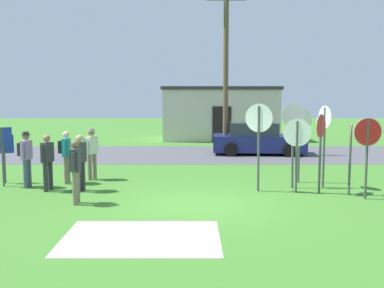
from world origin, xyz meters
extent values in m
plane|color=#3D7528|center=(0.00, 0.00, 0.00)|extent=(80.00, 80.00, 0.00)
cube|color=#4C4C51|center=(0.00, 10.01, 0.00)|extent=(60.00, 6.40, 0.01)
cube|color=#ADAAA3|center=(-1.06, -2.75, 0.00)|extent=(3.20, 2.40, 0.01)
cube|color=beige|center=(1.71, 17.23, 1.54)|extent=(6.92, 4.02, 3.07)
cube|color=#383333|center=(1.71, 17.23, 3.17)|extent=(7.12, 4.22, 0.20)
cube|color=black|center=(1.71, 15.20, 1.05)|extent=(1.10, 0.08, 2.10)
cylinder|color=brown|center=(1.56, 10.11, 3.90)|extent=(0.24, 0.24, 7.80)
cube|color=navy|center=(3.15, 10.03, 0.53)|extent=(4.41, 2.08, 0.76)
cube|color=#2D333D|center=(2.90, 10.04, 1.21)|extent=(2.33, 1.67, 0.60)
cylinder|color=black|center=(4.54, 10.84, 0.32)|extent=(0.65, 0.26, 0.64)
cylinder|color=black|center=(4.42, 9.04, 0.32)|extent=(0.65, 0.26, 0.64)
cylinder|color=black|center=(1.88, 11.01, 0.32)|extent=(0.65, 0.26, 0.64)
cylinder|color=black|center=(1.76, 9.22, 0.32)|extent=(0.65, 0.26, 0.64)
cylinder|color=#474C4C|center=(4.03, 2.26, 1.24)|extent=(0.10, 0.09, 2.48)
cylinder|color=white|center=(4.03, 2.26, 2.19)|extent=(0.22, 0.67, 0.69)
cylinder|color=red|center=(4.04, 2.26, 2.19)|extent=(0.21, 0.62, 0.64)
cylinder|color=#474C4C|center=(3.45, 3.09, 1.19)|extent=(0.07, 0.10, 2.38)
cylinder|color=white|center=(3.45, 3.09, 2.05)|extent=(0.79, 0.03, 0.79)
cylinder|color=red|center=(3.45, 3.10, 2.05)|extent=(0.74, 0.03, 0.74)
cylinder|color=#474C4C|center=(3.06, 2.23, 1.28)|extent=(0.09, 0.20, 2.57)
cylinder|color=white|center=(3.06, 2.23, 2.26)|extent=(0.75, 0.11, 0.74)
cylinder|color=red|center=(3.06, 2.24, 2.26)|extent=(0.69, 0.10, 0.69)
cylinder|color=#474C4C|center=(3.02, 1.49, 1.05)|extent=(0.09, 0.09, 2.11)
cylinder|color=white|center=(3.02, 1.49, 1.77)|extent=(0.78, 0.25, 0.81)
cylinder|color=red|center=(3.03, 1.50, 1.77)|extent=(0.72, 0.23, 0.75)
cylinder|color=#474C4C|center=(1.94, 1.69, 1.27)|extent=(0.11, 0.13, 2.54)
cylinder|color=white|center=(1.94, 1.69, 2.19)|extent=(0.76, 0.41, 0.84)
cylinder|color=red|center=(1.94, 1.70, 2.19)|extent=(0.70, 0.39, 0.78)
cylinder|color=#474C4C|center=(3.69, 1.43, 1.13)|extent=(0.10, 0.10, 2.26)
cylinder|color=white|center=(3.69, 1.43, 1.96)|extent=(0.44, 0.59, 0.72)
cylinder|color=red|center=(3.70, 1.43, 1.96)|extent=(0.41, 0.55, 0.67)
cylinder|color=#474C4C|center=(4.77, 0.70, 1.10)|extent=(0.07, 0.07, 2.20)
cylinder|color=white|center=(4.77, 0.70, 1.86)|extent=(0.81, 0.04, 0.81)
cylinder|color=red|center=(4.77, 0.69, 1.86)|extent=(0.75, 0.04, 0.75)
cylinder|color=#474C4C|center=(4.49, 1.21, 1.01)|extent=(0.09, 0.09, 2.03)
cylinder|color=white|center=(4.49, 1.21, 1.77)|extent=(0.23, 0.59, 0.62)
cylinder|color=red|center=(4.50, 1.20, 1.77)|extent=(0.22, 0.54, 0.57)
cylinder|color=#7A6B56|center=(-3.33, 3.66, 0.44)|extent=(0.14, 0.14, 0.88)
cylinder|color=#7A6B56|center=(-3.46, 3.48, 0.44)|extent=(0.14, 0.14, 0.88)
cube|color=beige|center=(-3.40, 3.57, 1.17)|extent=(0.38, 0.42, 0.58)
cylinder|color=beige|center=(-3.26, 3.77, 1.15)|extent=(0.09, 0.09, 0.52)
cylinder|color=beige|center=(-3.53, 3.37, 1.15)|extent=(0.09, 0.09, 0.52)
sphere|color=#9E7051|center=(-3.40, 3.57, 1.58)|extent=(0.21, 0.21, 0.21)
cylinder|color=gray|center=(-3.40, 3.57, 1.64)|extent=(0.32, 0.32, 0.02)
cylinder|color=gray|center=(-3.40, 3.57, 1.69)|extent=(0.19, 0.19, 0.09)
cube|color=#232328|center=(-3.54, 3.66, 1.19)|extent=(0.26, 0.29, 0.40)
cylinder|color=#7A6B56|center=(-3.09, 0.23, 0.44)|extent=(0.14, 0.14, 0.88)
cylinder|color=#7A6B56|center=(-3.09, 0.01, 0.44)|extent=(0.14, 0.14, 0.88)
cube|color=#333338|center=(-3.09, 0.12, 1.17)|extent=(0.22, 0.36, 0.58)
cylinder|color=#333338|center=(-3.09, 0.36, 1.15)|extent=(0.09, 0.09, 0.52)
cylinder|color=#333338|center=(-3.09, -0.12, 1.15)|extent=(0.09, 0.09, 0.52)
sphere|color=brown|center=(-3.09, 0.12, 1.58)|extent=(0.21, 0.21, 0.21)
cylinder|color=#4C5670|center=(-5.11, 2.37, 0.44)|extent=(0.14, 0.14, 0.88)
cylinder|color=#4C5670|center=(-5.15, 2.16, 0.44)|extent=(0.14, 0.14, 0.88)
cube|color=#9E7AB2|center=(-5.13, 2.27, 1.17)|extent=(0.27, 0.39, 0.58)
cylinder|color=#9E7AB2|center=(-5.09, 2.50, 1.15)|extent=(0.09, 0.09, 0.52)
cylinder|color=#9E7AB2|center=(-5.16, 2.03, 1.15)|extent=(0.09, 0.09, 0.52)
sphere|color=#9E7051|center=(-5.13, 2.27, 1.58)|extent=(0.21, 0.21, 0.21)
cylinder|color=#333338|center=(-5.13, 2.27, 1.64)|extent=(0.31, 0.32, 0.02)
cylinder|color=#333338|center=(-5.13, 2.27, 1.69)|extent=(0.19, 0.19, 0.09)
cube|color=#232328|center=(-5.30, 2.29, 1.19)|extent=(0.18, 0.28, 0.40)
cylinder|color=#7A6B56|center=(-4.07, 3.02, 0.44)|extent=(0.14, 0.14, 0.88)
cylinder|color=#7A6B56|center=(-4.07, 2.80, 0.44)|extent=(0.14, 0.14, 0.88)
cube|color=teal|center=(-4.07, 2.91, 1.17)|extent=(0.23, 0.37, 0.58)
cylinder|color=teal|center=(-4.08, 3.15, 1.15)|extent=(0.09, 0.09, 0.52)
cylinder|color=teal|center=(-4.06, 2.67, 1.15)|extent=(0.09, 0.09, 0.52)
sphere|color=beige|center=(-4.07, 2.91, 1.58)|extent=(0.21, 0.21, 0.21)
cube|color=#232328|center=(-4.24, 2.90, 1.19)|extent=(0.15, 0.26, 0.40)
cylinder|color=#2D2D33|center=(-3.31, 1.84, 0.44)|extent=(0.14, 0.14, 0.88)
cylinder|color=#2D2D33|center=(-3.39, 1.63, 0.44)|extent=(0.14, 0.14, 0.88)
cube|color=#333338|center=(-3.35, 1.73, 1.17)|extent=(0.34, 0.42, 0.58)
cylinder|color=#333338|center=(-3.26, 1.96, 1.15)|extent=(0.09, 0.09, 0.52)
cylinder|color=#333338|center=(-3.44, 1.51, 1.15)|extent=(0.09, 0.09, 0.52)
sphere|color=tan|center=(-3.35, 1.73, 1.58)|extent=(0.21, 0.21, 0.21)
cylinder|color=#2D2D33|center=(-4.28, 1.85, 0.44)|extent=(0.14, 0.14, 0.88)
cylinder|color=#2D2D33|center=(-4.37, 1.64, 0.44)|extent=(0.14, 0.14, 0.88)
cube|color=#333338|center=(-4.33, 1.74, 1.17)|extent=(0.34, 0.42, 0.58)
cylinder|color=#333338|center=(-4.23, 1.97, 1.15)|extent=(0.09, 0.09, 0.52)
cylinder|color=#333338|center=(-4.42, 1.52, 1.15)|extent=(0.09, 0.09, 0.52)
sphere|color=#9E7051|center=(-4.33, 1.74, 1.58)|extent=(0.21, 0.21, 0.21)
cylinder|color=#4C4C51|center=(-6.10, 2.96, 0.79)|extent=(0.06, 0.06, 1.57)
cube|color=#1E389E|center=(-6.10, 2.96, 1.27)|extent=(0.57, 0.23, 0.60)
cylinder|color=#4C4C51|center=(-5.94, 2.43, 0.93)|extent=(0.06, 0.06, 1.85)
cube|color=#1E389E|center=(-5.94, 2.43, 1.55)|extent=(0.52, 0.33, 0.60)
camera|label=1|loc=(-0.03, -11.99, 2.96)|focal=43.71mm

